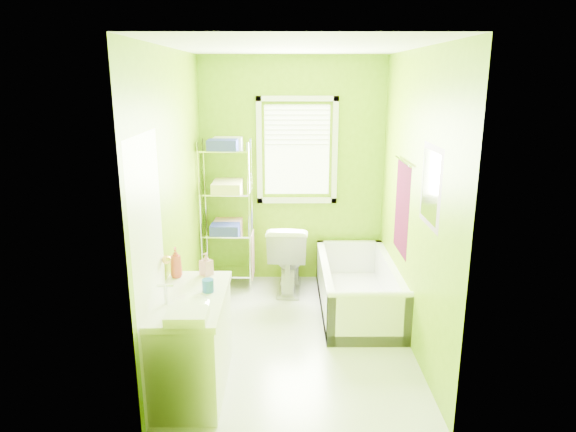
{
  "coord_description": "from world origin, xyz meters",
  "views": [
    {
      "loc": [
        -0.08,
        -4.4,
        2.36
      ],
      "look_at": [
        -0.06,
        0.25,
        1.1
      ],
      "focal_mm": 32.0,
      "sensor_mm": 36.0,
      "label": 1
    }
  ],
  "objects_px": {
    "toilet": "(288,256)",
    "vanity": "(192,339)",
    "bathtub": "(358,295)",
    "wire_shelf_unit": "(228,198)"
  },
  "relations": [
    {
      "from": "toilet",
      "to": "vanity",
      "type": "xyz_separation_m",
      "value": [
        -0.75,
        -1.93,
        0.02
      ]
    },
    {
      "from": "toilet",
      "to": "vanity",
      "type": "relative_size",
      "value": 0.77
    },
    {
      "from": "bathtub",
      "to": "toilet",
      "type": "distance_m",
      "value": 0.93
    },
    {
      "from": "vanity",
      "to": "toilet",
      "type": "bearing_deg",
      "value": 68.72
    },
    {
      "from": "wire_shelf_unit",
      "to": "bathtub",
      "type": "bearing_deg",
      "value": -25.97
    },
    {
      "from": "toilet",
      "to": "wire_shelf_unit",
      "type": "xyz_separation_m",
      "value": [
        -0.68,
        0.14,
        0.65
      ]
    },
    {
      "from": "vanity",
      "to": "wire_shelf_unit",
      "type": "height_order",
      "value": "wire_shelf_unit"
    },
    {
      "from": "wire_shelf_unit",
      "to": "vanity",
      "type": "bearing_deg",
      "value": -92.01
    },
    {
      "from": "toilet",
      "to": "vanity",
      "type": "distance_m",
      "value": 2.07
    },
    {
      "from": "toilet",
      "to": "vanity",
      "type": "height_order",
      "value": "vanity"
    }
  ]
}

